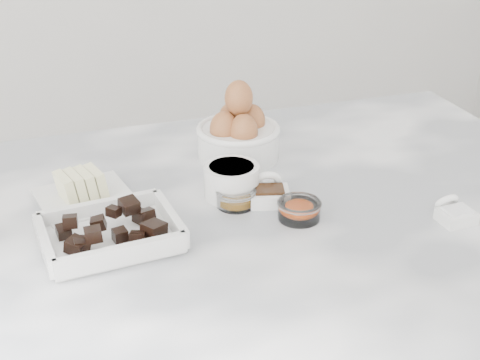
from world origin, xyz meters
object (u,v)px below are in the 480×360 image
butter_plate (84,193)px  salt_spoon (454,212)px  egg_bowl (238,133)px  honey_bowl (236,197)px  sugar_ramekin (232,180)px  vanilla_spoon (269,192)px  zest_bowl (299,209)px  chocolate_dish (110,230)px

butter_plate → salt_spoon: (0.52, -0.22, -0.01)m
butter_plate → egg_bowl: bearing=18.4°
egg_bowl → honey_bowl: bearing=-108.9°
butter_plate → sugar_ramekin: size_ratio=1.83×
butter_plate → vanilla_spoon: butter_plate is taller
honey_bowl → vanilla_spoon: vanilla_spoon is taller
zest_bowl → salt_spoon: size_ratio=1.06×
chocolate_dish → honey_bowl: (0.20, 0.05, -0.01)m
chocolate_dish → vanilla_spoon: 0.26m
sugar_ramekin → zest_bowl: sugar_ramekin is taller
chocolate_dish → salt_spoon: bearing=-10.7°
sugar_ramekin → salt_spoon: 0.34m
sugar_ramekin → egg_bowl: 0.15m
sugar_ramekin → zest_bowl: 0.13m
sugar_ramekin → vanilla_spoon: sugar_ramekin is taller
sugar_ramekin → vanilla_spoon: (0.05, -0.03, -0.01)m
zest_bowl → vanilla_spoon: bearing=109.5°
honey_bowl → zest_bowl: 0.10m
butter_plate → sugar_ramekin: 0.23m
zest_bowl → vanilla_spoon: size_ratio=0.78×
chocolate_dish → egg_bowl: (0.26, 0.22, 0.02)m
honey_bowl → vanilla_spoon: (0.05, -0.00, 0.00)m
honey_bowl → salt_spoon: bearing=-26.2°
salt_spoon → zest_bowl: bearing=160.8°
sugar_ramekin → zest_bowl: bearing=-53.5°
honey_bowl → egg_bowl: bearing=71.1°
chocolate_dish → egg_bowl: 0.34m
egg_bowl → vanilla_spoon: bearing=-91.4°
butter_plate → sugar_ramekin: bearing=-10.5°
honey_bowl → salt_spoon: (0.30, -0.15, -0.00)m
butter_plate → sugar_ramekin: butter_plate is taller
chocolate_dish → salt_spoon: 0.51m
honey_bowl → salt_spoon: 0.33m
vanilla_spoon → salt_spoon: size_ratio=1.35×
egg_bowl → vanilla_spoon: 0.17m
sugar_ramekin → salt_spoon: (0.29, -0.18, -0.02)m
butter_plate → salt_spoon: size_ratio=2.54×
butter_plate → egg_bowl: (0.28, 0.09, 0.03)m
chocolate_dish → sugar_ramekin: bearing=22.0°
sugar_ramekin → chocolate_dish: bearing=-158.0°
butter_plate → zest_bowl: bearing=-25.3°
butter_plate → salt_spoon: bearing=-22.8°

